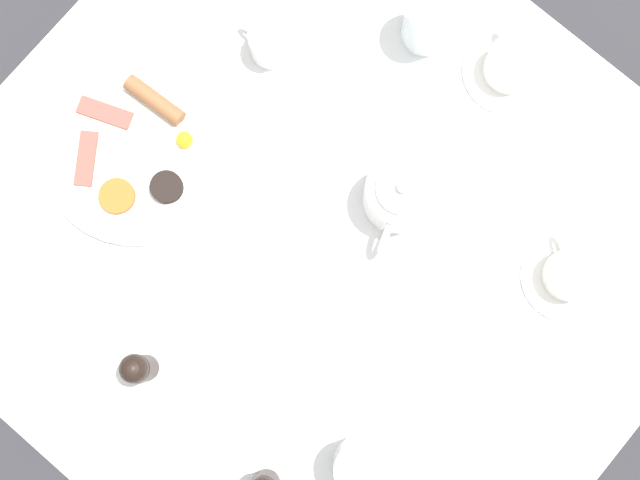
{
  "coord_description": "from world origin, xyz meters",
  "views": [
    {
      "loc": [
        -0.11,
        0.13,
        2.13
      ],
      "look_at": [
        0.0,
        0.0,
        0.79
      ],
      "focal_mm": 50.0,
      "sensor_mm": 36.0,
      "label": 1
    }
  ],
  "objects_px": {
    "breakfast_plate": "(139,150)",
    "teapot_near": "(399,196)",
    "teacup_with_saucer_right": "(510,66)",
    "fork_by_plate": "(273,367)",
    "pepper_grinder": "(138,368)",
    "water_glass_short": "(361,467)",
    "teacup_with_saucer_left": "(571,274)",
    "creamer_jug": "(270,42)",
    "water_glass_tall": "(431,17)",
    "knife_by_plate": "(55,322)"
  },
  "relations": [
    {
      "from": "teacup_with_saucer_right",
      "to": "fork_by_plate",
      "type": "distance_m",
      "value": 0.59
    },
    {
      "from": "teapot_near",
      "to": "water_glass_tall",
      "type": "xyz_separation_m",
      "value": [
        0.14,
        -0.24,
        0.02
      ]
    },
    {
      "from": "teapot_near",
      "to": "creamer_jug",
      "type": "xyz_separation_m",
      "value": [
        0.31,
        -0.06,
        -0.02
      ]
    },
    {
      "from": "teacup_with_saucer_left",
      "to": "knife_by_plate",
      "type": "distance_m",
      "value": 0.79
    },
    {
      "from": "creamer_jug",
      "to": "fork_by_plate",
      "type": "xyz_separation_m",
      "value": [
        -0.33,
        0.38,
        -0.03
      ]
    },
    {
      "from": "teacup_with_saucer_left",
      "to": "water_glass_tall",
      "type": "relative_size",
      "value": 1.1
    },
    {
      "from": "water_glass_tall",
      "to": "creamer_jug",
      "type": "xyz_separation_m",
      "value": [
        0.17,
        0.18,
        -0.03
      ]
    },
    {
      "from": "water_glass_short",
      "to": "pepper_grinder",
      "type": "distance_m",
      "value": 0.35
    },
    {
      "from": "breakfast_plate",
      "to": "teapot_near",
      "type": "relative_size",
      "value": 1.65
    },
    {
      "from": "breakfast_plate",
      "to": "fork_by_plate",
      "type": "xyz_separation_m",
      "value": [
        -0.38,
        0.12,
        -0.01
      ]
    },
    {
      "from": "pepper_grinder",
      "to": "fork_by_plate",
      "type": "xyz_separation_m",
      "value": [
        -0.15,
        -0.13,
        -0.06
      ]
    },
    {
      "from": "water_glass_short",
      "to": "water_glass_tall",
      "type": "bearing_deg",
      "value": -59.0
    },
    {
      "from": "water_glass_tall",
      "to": "creamer_jug",
      "type": "relative_size",
      "value": 1.42
    },
    {
      "from": "water_glass_short",
      "to": "knife_by_plate",
      "type": "distance_m",
      "value": 0.51
    },
    {
      "from": "teapot_near",
      "to": "pepper_grinder",
      "type": "xyz_separation_m",
      "value": [
        0.13,
        0.44,
        0.01
      ]
    },
    {
      "from": "breakfast_plate",
      "to": "teapot_near",
      "type": "bearing_deg",
      "value": -150.86
    },
    {
      "from": "teapot_near",
      "to": "knife_by_plate",
      "type": "relative_size",
      "value": 0.81
    },
    {
      "from": "breakfast_plate",
      "to": "water_glass_short",
      "type": "distance_m",
      "value": 0.59
    },
    {
      "from": "water_glass_tall",
      "to": "knife_by_plate",
      "type": "xyz_separation_m",
      "value": [
        0.14,
        0.72,
        -0.06
      ]
    },
    {
      "from": "teapot_near",
      "to": "fork_by_plate",
      "type": "distance_m",
      "value": 0.32
    },
    {
      "from": "water_glass_tall",
      "to": "pepper_grinder",
      "type": "xyz_separation_m",
      "value": [
        -0.01,
        0.68,
        -0.01
      ]
    },
    {
      "from": "water_glass_short",
      "to": "creamer_jug",
      "type": "relative_size",
      "value": 1.19
    },
    {
      "from": "breakfast_plate",
      "to": "teacup_with_saucer_right",
      "type": "xyz_separation_m",
      "value": [
        -0.36,
        -0.47,
        0.02
      ]
    },
    {
      "from": "teacup_with_saucer_right",
      "to": "water_glass_short",
      "type": "bearing_deg",
      "value": 108.96
    },
    {
      "from": "water_glass_tall",
      "to": "knife_by_plate",
      "type": "height_order",
      "value": "water_glass_tall"
    },
    {
      "from": "fork_by_plate",
      "to": "teapot_near",
      "type": "bearing_deg",
      "value": -86.12
    },
    {
      "from": "teacup_with_saucer_left",
      "to": "knife_by_plate",
      "type": "relative_size",
      "value": 0.64
    },
    {
      "from": "teacup_with_saucer_right",
      "to": "water_glass_tall",
      "type": "distance_m",
      "value": 0.15
    },
    {
      "from": "knife_by_plate",
      "to": "water_glass_short",
      "type": "bearing_deg",
      "value": -164.03
    },
    {
      "from": "teapot_near",
      "to": "water_glass_short",
      "type": "distance_m",
      "value": 0.4
    },
    {
      "from": "breakfast_plate",
      "to": "teapot_near",
      "type": "distance_m",
      "value": 0.41
    },
    {
      "from": "water_glass_tall",
      "to": "creamer_jug",
      "type": "distance_m",
      "value": 0.25
    },
    {
      "from": "knife_by_plate",
      "to": "creamer_jug",
      "type": "bearing_deg",
      "value": -86.67
    },
    {
      "from": "teacup_with_saucer_left",
      "to": "creamer_jug",
      "type": "relative_size",
      "value": 1.56
    },
    {
      "from": "creamer_jug",
      "to": "knife_by_plate",
      "type": "xyz_separation_m",
      "value": [
        -0.03,
        0.54,
        -0.03
      ]
    },
    {
      "from": "teacup_with_saucer_right",
      "to": "water_glass_short",
      "type": "height_order",
      "value": "water_glass_short"
    },
    {
      "from": "breakfast_plate",
      "to": "fork_by_plate",
      "type": "height_order",
      "value": "breakfast_plate"
    },
    {
      "from": "water_glass_short",
      "to": "pepper_grinder",
      "type": "height_order",
      "value": "pepper_grinder"
    },
    {
      "from": "teacup_with_saucer_right",
      "to": "teacup_with_saucer_left",
      "type": "bearing_deg",
      "value": 144.6
    },
    {
      "from": "teacup_with_saucer_right",
      "to": "creamer_jug",
      "type": "bearing_deg",
      "value": 34.82
    },
    {
      "from": "teacup_with_saucer_left",
      "to": "water_glass_short",
      "type": "distance_m",
      "value": 0.43
    },
    {
      "from": "teacup_with_saucer_left",
      "to": "creamer_jug",
      "type": "distance_m",
      "value": 0.58
    },
    {
      "from": "pepper_grinder",
      "to": "fork_by_plate",
      "type": "height_order",
      "value": "pepper_grinder"
    },
    {
      "from": "fork_by_plate",
      "to": "water_glass_tall",
      "type": "bearing_deg",
      "value": -74.06
    },
    {
      "from": "breakfast_plate",
      "to": "knife_by_plate",
      "type": "bearing_deg",
      "value": 105.81
    },
    {
      "from": "water_glass_tall",
      "to": "fork_by_plate",
      "type": "height_order",
      "value": "water_glass_tall"
    },
    {
      "from": "fork_by_plate",
      "to": "knife_by_plate",
      "type": "bearing_deg",
      "value": 28.68
    },
    {
      "from": "breakfast_plate",
      "to": "water_glass_tall",
      "type": "bearing_deg",
      "value": -116.45
    },
    {
      "from": "breakfast_plate",
      "to": "water_glass_tall",
      "type": "relative_size",
      "value": 2.31
    },
    {
      "from": "teacup_with_saucer_left",
      "to": "water_glass_short",
      "type": "xyz_separation_m",
      "value": [
        0.06,
        0.42,
        0.03
      ]
    }
  ]
}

